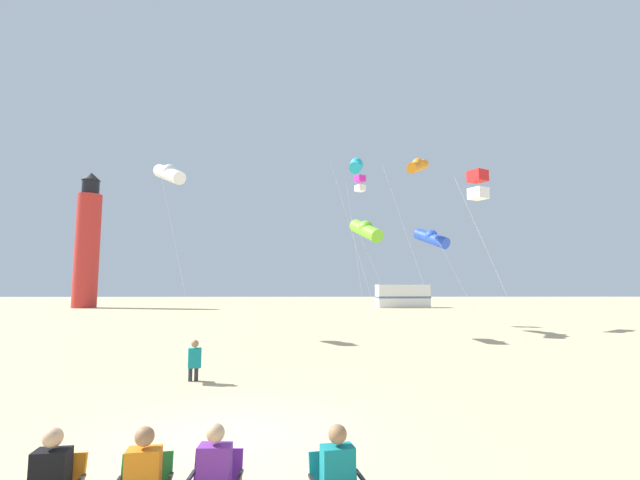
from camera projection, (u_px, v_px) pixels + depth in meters
ground at (231, 436)px, 7.54m from camera, size 200.00×200.00×0.00m
kite_flyer_standing at (194, 360)px, 11.75m from camera, size 0.45×0.56×1.16m
kite_box_scarlet at (478, 185)px, 16.99m from camera, size 2.63×1.77×7.16m
kite_tube_orange at (418, 165)px, 28.83m from camera, size 3.47×3.70×11.34m
kite_tube_white at (169, 174)px, 22.73m from camera, size 2.72×2.70×9.22m
kite_box_magenta at (360, 184)px, 31.16m from camera, size 1.43×1.43×10.57m
kite_tube_lime at (366, 230)px, 22.36m from camera, size 2.56×3.03×6.22m
kite_tube_blue at (431, 238)px, 26.40m from camera, size 3.78×4.07×6.26m
kite_tube_cyan at (356, 166)px, 26.04m from camera, size 2.80×2.94×10.54m
lighthouse_distant at (87, 244)px, 53.24m from camera, size 2.80×2.80×16.80m
rv_van_white at (403, 296)px, 53.26m from camera, size 6.59×2.78×2.80m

